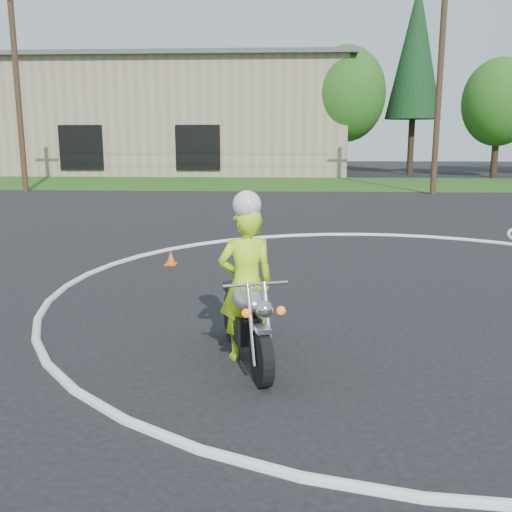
{
  "coord_description": "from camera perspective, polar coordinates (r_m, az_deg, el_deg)",
  "views": [
    {
      "loc": [
        -2.0,
        -6.81,
        2.68
      ],
      "look_at": [
        -2.41,
        0.75,
        1.1
      ],
      "focal_mm": 40.0,
      "sensor_mm": 36.0,
      "label": 1
    }
  ],
  "objects": [
    {
      "name": "ground",
      "position": [
        7.58,
        18.45,
        -9.53
      ],
      "size": [
        120.0,
        120.0,
        0.0
      ],
      "primitive_type": "plane",
      "color": "black",
      "rests_on": "ground"
    },
    {
      "name": "grass_strip",
      "position": [
        33.97,
        6.5,
        7.21
      ],
      "size": [
        120.0,
        10.0,
        0.02
      ],
      "primitive_type": "cube",
      "color": "#1E4714",
      "rests_on": "ground"
    },
    {
      "name": "course_markings",
      "position": [
        12.21,
        22.99,
        -1.8
      ],
      "size": [
        19.05,
        19.05,
        0.12
      ],
      "color": "silver",
      "rests_on": "ground"
    },
    {
      "name": "primary_motorcycle",
      "position": [
        6.87,
        -0.93,
        -6.32
      ],
      "size": [
        0.88,
        2.07,
        1.12
      ],
      "rotation": [
        0.0,
        0.0,
        0.31
      ],
      "color": "black",
      "rests_on": "ground"
    },
    {
      "name": "rider_primary_grp",
      "position": [
        6.88,
        -0.99,
        -2.33
      ],
      "size": [
        0.79,
        0.64,
        2.08
      ],
      "rotation": [
        0.0,
        0.0,
        0.31
      ],
      "color": "#BAF419",
      "rests_on": "ground"
    },
    {
      "name": "warehouse",
      "position": [
        49.48,
        -16.22,
        13.05
      ],
      "size": [
        41.0,
        17.0,
        8.3
      ],
      "color": "tan",
      "rests_on": "ground"
    },
    {
      "name": "utility_poles",
      "position": [
        28.78,
        17.88,
        16.26
      ],
      "size": [
        41.6,
        1.12,
        10.0
      ],
      "color": "#473321",
      "rests_on": "ground"
    }
  ]
}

